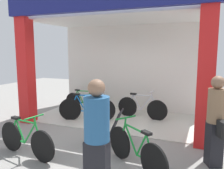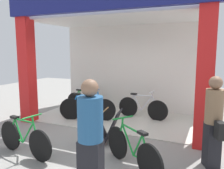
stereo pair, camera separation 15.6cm
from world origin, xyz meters
name	(u,v)px [view 2 (the right image)]	position (x,y,z in m)	size (l,w,h in m)	color
ground_plane	(102,132)	(0.00, 0.00, 0.00)	(18.30, 18.30, 0.00)	gray
shop_facade	(122,54)	(0.00, 1.34, 1.98)	(5.35, 2.85, 3.69)	beige
bicycle_inside_0	(142,108)	(0.61, 1.56, 0.35)	(1.58, 0.44, 0.87)	black
bicycle_inside_1	(85,100)	(-1.58, 1.87, 0.32)	(1.45, 0.40, 0.80)	black
bicycle_inside_2	(87,108)	(-0.84, 0.72, 0.37)	(1.63, 0.59, 0.93)	black
bicycle_parked_0	(24,139)	(-0.83, -1.83, 0.35)	(1.55, 0.43, 0.86)	black
bicycle_parked_1	(132,150)	(1.31, -1.49, 0.35)	(1.32, 0.95, 0.87)	black
sandwich_board_sign	(105,126)	(0.37, -0.59, 0.38)	(0.78, 0.63, 0.78)	black
pedestrian_1	(91,142)	(1.13, -2.65, 0.89)	(0.37, 0.37, 1.73)	black
pedestrian_2	(214,122)	(2.60, -0.85, 0.84)	(0.41, 0.58, 1.65)	black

